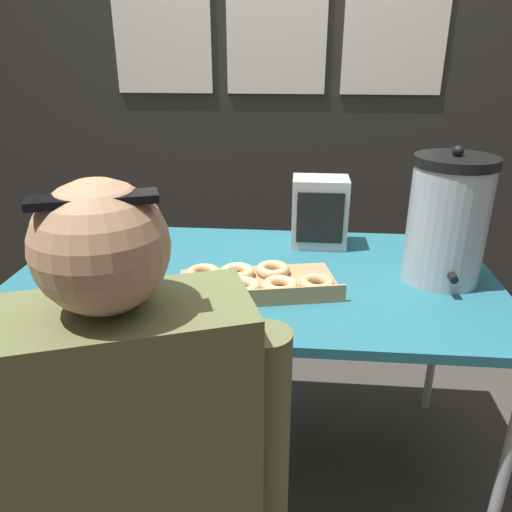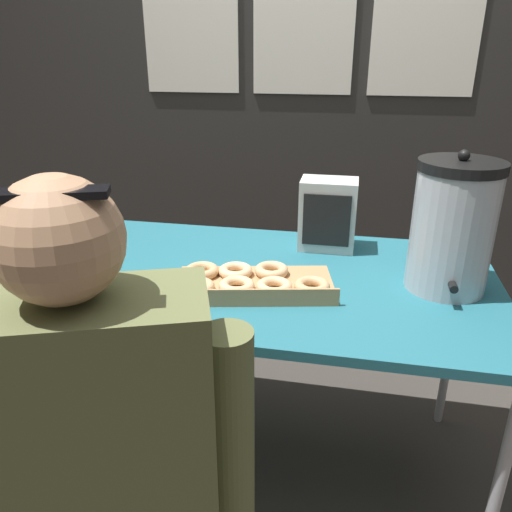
# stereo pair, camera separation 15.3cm
# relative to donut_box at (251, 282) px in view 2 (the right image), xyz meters

# --- Properties ---
(ground_plane) EXTENTS (12.00, 12.00, 0.00)m
(ground_plane) POSITION_rel_donut_box_xyz_m (-0.01, 0.11, -0.78)
(ground_plane) COLOR #3D3833
(back_wall) EXTENTS (6.00, 0.11, 2.70)m
(back_wall) POSITION_rel_donut_box_xyz_m (-0.01, 1.32, 0.57)
(back_wall) COLOR #282623
(back_wall) RESTS_ON ground
(folding_table) EXTENTS (1.49, 0.81, 0.76)m
(folding_table) POSITION_rel_donut_box_xyz_m (-0.01, 0.11, -0.07)
(folding_table) COLOR #236675
(folding_table) RESTS_ON ground
(donut_box) EXTENTS (0.50, 0.33, 0.05)m
(donut_box) POSITION_rel_donut_box_xyz_m (0.00, 0.00, 0.00)
(donut_box) COLOR tan
(donut_box) RESTS_ON folding_table
(coffee_urn) EXTENTS (0.23, 0.26, 0.40)m
(coffee_urn) POSITION_rel_donut_box_xyz_m (0.55, 0.12, 0.17)
(coffee_urn) COLOR #B7B7BC
(coffee_urn) RESTS_ON folding_table
(cell_phone) EXTENTS (0.11, 0.15, 0.01)m
(cell_phone) POSITION_rel_donut_box_xyz_m (-0.50, -0.13, -0.02)
(cell_phone) COLOR black
(cell_phone) RESTS_ON folding_table
(space_heater) EXTENTS (0.19, 0.14, 0.24)m
(space_heater) POSITION_rel_donut_box_xyz_m (0.19, 0.37, 0.10)
(space_heater) COLOR silver
(space_heater) RESTS_ON folding_table
(person_seated) EXTENTS (0.59, 0.36, 1.24)m
(person_seated) POSITION_rel_donut_box_xyz_m (-0.18, -0.62, -0.20)
(person_seated) COLOR #33332D
(person_seated) RESTS_ON ground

